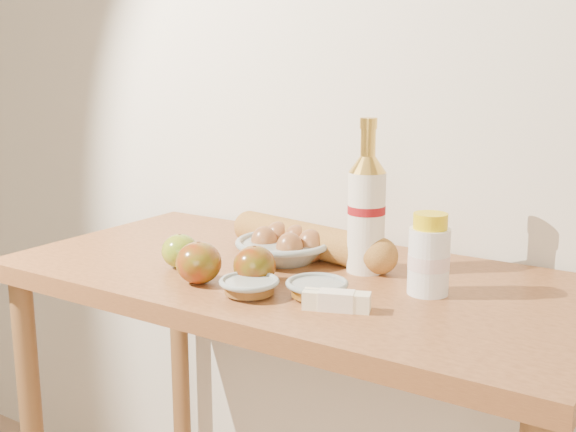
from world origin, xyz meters
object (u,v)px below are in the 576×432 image
object	(u,v)px
table	(296,329)
egg_bowl	(285,247)
cream_bottle	(429,257)
baguette	(310,240)
bourbon_bottle	(366,211)

from	to	relation	value
table	egg_bowl	world-z (taller)	egg_bowl
cream_bottle	egg_bowl	distance (m)	0.34
egg_bowl	baguette	distance (m)	0.06
table	baguette	world-z (taller)	baguette
table	egg_bowl	bearing A→B (deg)	139.42
cream_bottle	egg_bowl	bearing A→B (deg)	159.65
table	cream_bottle	size ratio (longest dim) A/B	7.98
table	baguette	bearing A→B (deg)	107.59
bourbon_bottle	baguette	size ratio (longest dim) A/B	0.68
table	bourbon_bottle	world-z (taller)	bourbon_bottle
egg_bowl	cream_bottle	bearing A→B (deg)	-6.80
table	baguette	distance (m)	0.20
cream_bottle	bourbon_bottle	bearing A→B (deg)	144.93
bourbon_bottle	egg_bowl	world-z (taller)	bourbon_bottle
table	cream_bottle	distance (m)	0.34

